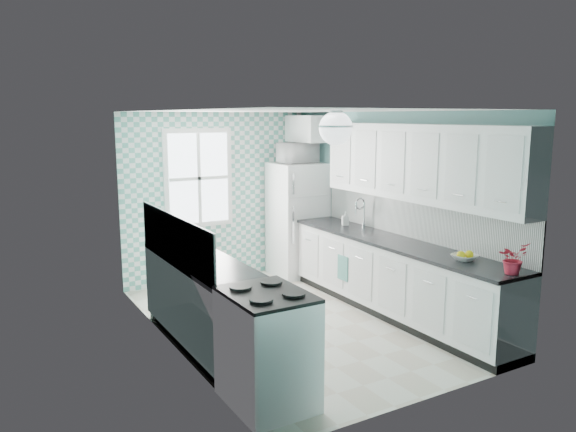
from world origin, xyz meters
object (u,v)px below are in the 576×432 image
fridge (298,219)px  potted_plant (513,258)px  stove (267,347)px  sink (353,229)px  fruit_bowl (465,257)px  ceiling_light (336,128)px  microwave (298,153)px

fridge → potted_plant: 3.87m
potted_plant → stove: bearing=167.4°
sink → fruit_bowl: 1.97m
ceiling_light → potted_plant: (1.20, -1.28, -1.23)m
ceiling_light → potted_plant: ceiling_light is taller
potted_plant → sink: bearing=89.9°
fruit_bowl → potted_plant: 0.61m
fruit_bowl → potted_plant: potted_plant is taller
fridge → fruit_bowl: (0.09, -3.27, 0.10)m
ceiling_light → fruit_bowl: bearing=-29.9°
stove → potted_plant: 2.53m
potted_plant → microwave: (-0.09, 3.87, 0.80)m
ceiling_light → fridge: 3.16m
ceiling_light → microwave: 2.84m
potted_plant → microwave: 3.95m
stove → microwave: bearing=59.0°
sink → stove: bearing=-137.0°
fridge → microwave: size_ratio=3.12×
stove → fruit_bowl: (2.40, 0.06, 0.46)m
potted_plant → microwave: bearing=91.3°
fridge → fruit_bowl: bearing=-88.2°
fruit_bowl → sink: bearing=89.9°
sink → potted_plant: 2.57m
stove → potted_plant: bearing=-8.9°
fridge → fruit_bowl: size_ratio=6.78×
fridge → microwave: microwave is taller
sink → microwave: 1.62m
ceiling_light → sink: size_ratio=0.66×
fruit_bowl → microwave: 3.40m
ceiling_light → microwave: (1.11, 2.58, -0.43)m
potted_plant → microwave: size_ratio=0.56×
fridge → stove: (-2.31, -3.33, -0.36)m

